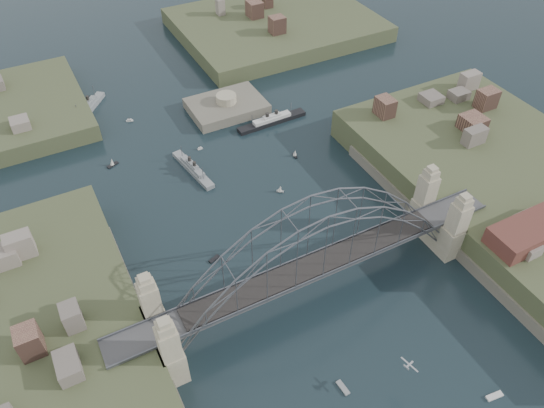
{
  "coord_description": "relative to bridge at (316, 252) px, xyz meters",
  "views": [
    {
      "loc": [
        -38.21,
        -54.72,
        87.65
      ],
      "look_at": [
        0.0,
        18.0,
        10.0
      ],
      "focal_mm": 34.54,
      "sensor_mm": 36.0,
      "label": 1
    }
  ],
  "objects": [
    {
      "name": "headland_ne",
      "position": [
        50.0,
        110.0,
        -11.57
      ],
      "size": [
        70.0,
        55.0,
        9.5
      ],
      "primitive_type": "cube",
      "color": "#3D4528",
      "rests_on": "ground"
    },
    {
      "name": "small_boat_g",
      "position": [
        16.57,
        -34.44,
        -12.17
      ],
      "size": [
        3.27,
        1.42,
        0.45
      ],
      "color": "silver",
      "rests_on": "ground"
    },
    {
      "name": "small_boat_h",
      "position": [
        -15.62,
        78.09,
        -12.03
      ],
      "size": [
        2.08,
        1.32,
        1.43
      ],
      "color": "silver",
      "rests_on": "ground"
    },
    {
      "name": "small_boat_b",
      "position": [
        8.76,
        30.32,
        -11.35
      ],
      "size": [
        1.75,
        1.63,
        2.38
      ],
      "color": "silver",
      "rests_on": "ground"
    },
    {
      "name": "aeroplane",
      "position": [
        3.43,
        -25.24,
        -5.23
      ],
      "size": [
        2.0,
        3.59,
        0.53
      ],
      "color": "#A4A7AB"
    },
    {
      "name": "small_boat_a",
      "position": [
        -14.56,
        17.56,
        -12.17
      ],
      "size": [
        2.8,
        1.77,
        0.45
      ],
      "color": "silver",
      "rests_on": "ground"
    },
    {
      "name": "bridge",
      "position": [
        0.0,
        0.0,
        0.0
      ],
      "size": [
        84.0,
        13.8,
        24.6
      ],
      "color": "#444446",
      "rests_on": "ground"
    },
    {
      "name": "naval_cruiser_far",
      "position": [
        -25.04,
        88.96,
        -11.37
      ],
      "size": [
        13.35,
        15.69,
        6.13
      ],
      "color": "gray",
      "rests_on": "ground"
    },
    {
      "name": "wharf_shed",
      "position": [
        44.0,
        -14.0,
        -2.32
      ],
      "size": [
        20.0,
        8.0,
        4.0
      ],
      "primitive_type": "cube",
      "color": "#592D26",
      "rests_on": "shore_east"
    },
    {
      "name": "fort_island",
      "position": [
        12.0,
        70.0,
        -12.66
      ],
      "size": [
        22.0,
        16.0,
        9.4
      ],
      "color": "#5B5749",
      "rests_on": "ground"
    },
    {
      "name": "ocean_liner",
      "position": [
        20.91,
        57.88,
        -11.51
      ],
      "size": [
        21.46,
        3.54,
        5.25
      ],
      "color": "black",
      "rests_on": "ground"
    },
    {
      "name": "shore_east",
      "position": [
        57.32,
        0.0,
        -10.35
      ],
      "size": [
        50.5,
        90.0,
        12.0
      ],
      "color": "#3D4528",
      "rests_on": "ground"
    },
    {
      "name": "small_boat_d",
      "position": [
        19.11,
        41.09,
        -11.38
      ],
      "size": [
        1.17,
        2.06,
        2.38
      ],
      "color": "silver",
      "rests_on": "ground"
    },
    {
      "name": "small_boat_f",
      "position": [
        -2.39,
        55.9,
        -12.02
      ],
      "size": [
        1.41,
        0.48,
        1.43
      ],
      "color": "silver",
      "rests_on": "ground"
    },
    {
      "name": "ground",
      "position": [
        0.0,
        0.0,
        -12.32
      ],
      "size": [
        500.0,
        500.0,
        0.0
      ],
      "primitive_type": "plane",
      "color": "black",
      "rests_on": "ground"
    },
    {
      "name": "small_boat_e",
      "position": [
        -25.51,
        60.2,
        -11.6
      ],
      "size": [
        3.35,
        2.25,
        2.38
      ],
      "color": "silver",
      "rests_on": "ground"
    },
    {
      "name": "small_boat_c",
      "position": [
        -6.13,
        -20.76,
        -12.17
      ],
      "size": [
        1.19,
        3.1,
        0.45
      ],
      "color": "silver",
      "rests_on": "ground"
    },
    {
      "name": "naval_cruiser_near",
      "position": [
        -7.56,
        47.94,
        -11.5
      ],
      "size": [
        5.08,
        17.92,
        5.33
      ],
      "color": "gray",
      "rests_on": "ground"
    }
  ]
}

